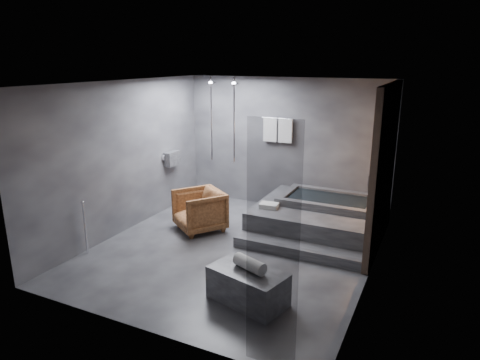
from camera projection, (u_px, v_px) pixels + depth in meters
The scene contains 7 objects.
room at pixel (262, 150), 6.92m from camera, with size 5.00×5.04×2.82m.
tub_deck at pixel (317, 218), 8.10m from camera, with size 2.20×2.00×0.50m, color #2D2D2F.
tub_step at pixel (297, 250), 7.12m from camera, with size 2.20×0.36×0.18m, color #2D2D2F.
concrete_bench at pixel (248, 286), 5.71m from camera, with size 1.03×0.56×0.46m, color #2F2F31.
driftwood_chair at pixel (199, 210), 8.10m from camera, with size 0.83×0.85×0.78m, color #482612.
rolled_towel at pixel (250, 264), 5.64m from camera, with size 0.17×0.17×0.48m, color silver.
deck_towel at pixel (269, 206), 7.90m from camera, with size 0.33×0.24×0.09m, color silver.
Camera 1 is at (3.02, -6.03, 3.16)m, focal length 32.00 mm.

